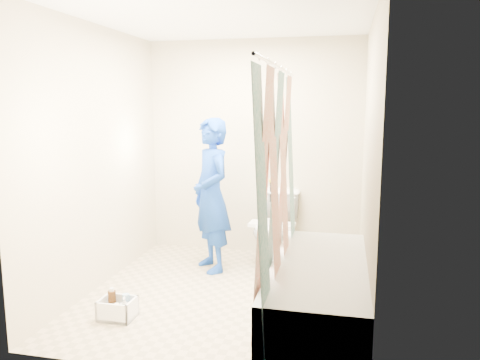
% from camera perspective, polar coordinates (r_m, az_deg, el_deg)
% --- Properties ---
extents(floor, '(2.60, 2.60, 0.00)m').
position_cam_1_polar(floor, '(4.33, -1.83, -13.73)').
color(floor, tan).
rests_on(floor, ground).
extents(ceiling, '(2.40, 2.60, 0.02)m').
position_cam_1_polar(ceiling, '(4.05, -2.01, 19.33)').
color(ceiling, white).
rests_on(ceiling, wall_back).
extents(wall_back, '(2.40, 0.02, 2.40)m').
position_cam_1_polar(wall_back, '(5.28, 1.65, 3.89)').
color(wall_back, '#C4B697').
rests_on(wall_back, ground).
extents(wall_front, '(2.40, 0.02, 2.40)m').
position_cam_1_polar(wall_front, '(2.79, -8.65, -0.90)').
color(wall_front, '#C4B697').
rests_on(wall_front, ground).
extents(wall_left, '(0.02, 2.60, 2.40)m').
position_cam_1_polar(wall_left, '(4.47, -16.97, 2.55)').
color(wall_left, '#C4B697').
rests_on(wall_left, ground).
extents(wall_right, '(0.02, 2.60, 2.40)m').
position_cam_1_polar(wall_right, '(3.90, 15.44, 1.70)').
color(wall_right, '#C4B697').
rests_on(wall_right, ground).
extents(bathtub, '(0.70, 1.75, 0.50)m').
position_cam_1_polar(bathtub, '(3.72, 9.57, -13.35)').
color(bathtub, silver).
rests_on(bathtub, ground).
extents(curtain_rod, '(0.02, 1.90, 0.02)m').
position_cam_1_polar(curtain_rod, '(3.48, 4.74, 13.52)').
color(curtain_rod, silver).
rests_on(curtain_rod, wall_back).
extents(shower_curtain, '(0.06, 1.75, 1.80)m').
position_cam_1_polar(shower_curtain, '(3.53, 4.54, -1.69)').
color(shower_curtain, white).
rests_on(shower_curtain, curtain_rod).
extents(toilet, '(0.48, 0.78, 0.77)m').
position_cam_1_polar(toilet, '(5.03, 4.21, -5.85)').
color(toilet, white).
rests_on(toilet, ground).
extents(tank_lid, '(0.48, 0.24, 0.04)m').
position_cam_1_polar(tank_lid, '(4.90, 3.91, -5.45)').
color(tank_lid, white).
rests_on(tank_lid, toilet).
extents(tank_internals, '(0.19, 0.06, 0.25)m').
position_cam_1_polar(tank_internals, '(5.15, 4.26, -1.24)').
color(tank_internals, black).
rests_on(tank_internals, toilet).
extents(plumber, '(0.65, 0.68, 1.56)m').
position_cam_1_polar(plumber, '(4.74, -3.51, -1.87)').
color(plumber, navy).
rests_on(plumber, ground).
extents(cleaning_caddy, '(0.27, 0.22, 0.21)m').
position_cam_1_polar(cleaning_caddy, '(3.97, -14.60, -15.02)').
color(cleaning_caddy, white).
rests_on(cleaning_caddy, ground).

